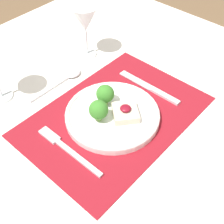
% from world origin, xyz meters
% --- Properties ---
extents(dining_table, '(1.21, 1.25, 0.75)m').
position_xyz_m(dining_table, '(0.00, 0.00, 0.67)').
color(dining_table, white).
rests_on(dining_table, ground_plane).
extents(placemat, '(0.48, 0.33, 0.00)m').
position_xyz_m(placemat, '(0.00, 0.00, 0.76)').
color(placemat, maroon).
rests_on(placemat, dining_table).
extents(dinner_plate, '(0.25, 0.25, 0.08)m').
position_xyz_m(dinner_plate, '(-0.01, 0.00, 0.77)').
color(dinner_plate, white).
rests_on(dinner_plate, placemat).
extents(fork, '(0.02, 0.21, 0.01)m').
position_xyz_m(fork, '(-0.16, 0.02, 0.76)').
color(fork, silver).
rests_on(fork, placemat).
extents(knife, '(0.02, 0.21, 0.01)m').
position_xyz_m(knife, '(0.15, -0.01, 0.76)').
color(knife, silver).
rests_on(knife, placemat).
extents(spoon, '(0.19, 0.04, 0.01)m').
position_xyz_m(spoon, '(0.02, 0.21, 0.76)').
color(spoon, silver).
rests_on(spoon, dining_table).
extents(wine_glass_near, '(0.09, 0.09, 0.17)m').
position_xyz_m(wine_glass_near, '(0.15, 0.25, 0.88)').
color(wine_glass_near, white).
rests_on(wine_glass_near, dining_table).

